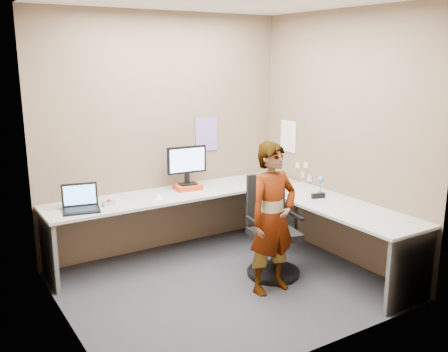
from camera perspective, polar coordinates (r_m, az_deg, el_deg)
ground at (r=5.06m, az=0.07°, el=-12.44°), size 3.00×3.00×0.00m
wall_back at (r=5.75m, az=-6.84°, el=4.81°), size 3.00×0.00×3.00m
wall_right at (r=5.56m, az=13.34°, el=4.23°), size 0.00×2.70×2.70m
wall_left at (r=4.05m, az=-18.23°, el=0.51°), size 0.00×2.70×2.70m
desk at (r=5.36m, az=1.84°, el=-4.13°), size 2.98×2.58×0.73m
paper_ream at (r=5.71m, az=-4.14°, el=-1.26°), size 0.31×0.24×0.06m
monitor at (r=5.66m, az=-4.27°, el=1.61°), size 0.46×0.15×0.44m
laptop at (r=5.14m, az=-16.07°, el=-3.04°), size 0.40×0.36×0.25m
trackball_mouse at (r=5.23m, az=-13.05°, el=-3.03°), size 0.12×0.08×0.07m
origami at (r=5.37m, az=-7.52°, el=-2.29°), size 0.10×0.10×0.06m
stapler at (r=5.44m, az=10.71°, el=-2.22°), size 0.16×0.08×0.05m
flower at (r=5.53m, az=11.00°, el=-0.75°), size 0.07×0.07×0.22m
calendar_purple at (r=6.00m, az=-2.01°, el=4.78°), size 0.30×0.01×0.40m
calendar_white at (r=6.22m, az=7.35°, el=4.53°), size 0.01×0.28×0.38m
sticky_note_a at (r=6.01m, az=9.37°, el=1.24°), size 0.01×0.07×0.07m
sticky_note_b at (r=6.08m, az=9.01°, el=0.13°), size 0.01×0.07×0.07m
sticky_note_c at (r=6.00m, az=9.75°, el=-0.29°), size 0.01×0.07×0.07m
sticky_note_d at (r=6.13m, az=8.43°, el=1.22°), size 0.01×0.07×0.07m
office_chair at (r=5.19m, az=5.45°, el=-6.75°), size 0.57×0.55×1.02m
person at (r=4.73m, az=5.57°, el=-4.83°), size 0.55×0.38×1.46m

